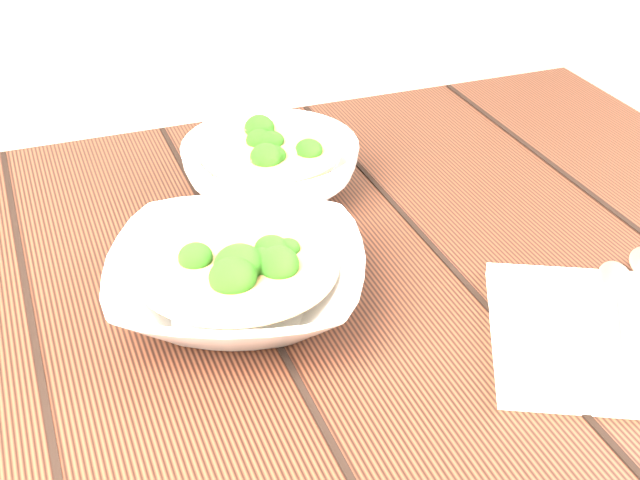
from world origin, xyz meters
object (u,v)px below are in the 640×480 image
(table, at_px, (274,383))
(napkin, at_px, (629,338))
(soup_bowl_back, at_px, (271,167))
(soup_bowl_front, at_px, (237,279))
(trivet, at_px, (272,218))

(table, xyz_separation_m, napkin, (0.27, -0.19, 0.13))
(table, height_order, napkin, napkin)
(table, relative_size, soup_bowl_back, 5.02)
(table, distance_m, soup_bowl_front, 0.16)
(table, bearing_deg, napkin, -35.75)
(trivet, height_order, napkin, trivet)
(table, xyz_separation_m, soup_bowl_back, (0.06, 0.18, 0.15))
(soup_bowl_back, height_order, trivet, soup_bowl_back)
(table, distance_m, napkin, 0.35)
(napkin, bearing_deg, trivet, 154.72)
(soup_bowl_front, xyz_separation_m, soup_bowl_back, (0.10, 0.20, 0.00))
(soup_bowl_front, bearing_deg, napkin, -29.81)
(table, xyz_separation_m, soup_bowl_front, (-0.04, -0.02, 0.15))
(table, relative_size, soup_bowl_front, 3.97)
(soup_bowl_back, height_order, napkin, soup_bowl_back)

